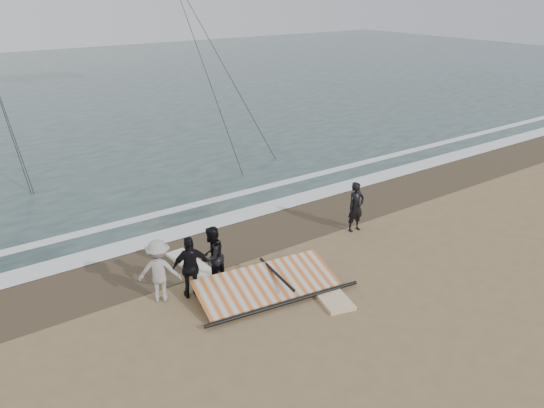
{
  "coord_description": "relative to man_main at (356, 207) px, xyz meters",
  "views": [
    {
      "loc": [
        -7.86,
        -8.05,
        7.25
      ],
      "look_at": [
        -0.02,
        3.0,
        1.6
      ],
      "focal_mm": 35.0,
      "sensor_mm": 36.0,
      "label": 1
    }
  ],
  "objects": [
    {
      "name": "man_main",
      "position": [
        0.0,
        0.0,
        0.0
      ],
      "size": [
        0.61,
        0.42,
        1.61
      ],
      "primitive_type": "imported",
      "rotation": [
        0.0,
        0.0,
        -0.06
      ],
      "color": "black",
      "rests_on": "ground"
    },
    {
      "name": "sail_rig",
      "position": [
        -4.45,
        -1.29,
        -0.61
      ],
      "size": [
        4.14,
        2.17,
        0.49
      ],
      "color": "black",
      "rests_on": "ground"
    },
    {
      "name": "foam_near",
      "position": [
        -3.09,
        3.04,
        -0.78
      ],
      "size": [
        120.0,
        0.9,
        0.01
      ],
      "primitive_type": "cube",
      "color": "white",
      "rests_on": "sea"
    },
    {
      "name": "trio_cluster",
      "position": [
        -6.05,
        -0.27,
        0.01
      ],
      "size": [
        2.49,
        1.15,
        1.64
      ],
      "color": "black",
      "rests_on": "ground"
    },
    {
      "name": "sea",
      "position": [
        -3.09,
        30.14,
        -0.79
      ],
      "size": [
        120.0,
        54.0,
        0.02
      ],
      "primitive_type": "cube",
      "color": "#233838",
      "rests_on": "ground"
    },
    {
      "name": "board_cream",
      "position": [
        -5.29,
        0.82,
        -0.76
      ],
      "size": [
        0.71,
        2.18,
        0.09
      ],
      "primitive_type": "cube",
      "rotation": [
        0.0,
        0.0,
        0.07
      ],
      "color": "silver",
      "rests_on": "ground"
    },
    {
      "name": "wet_sand",
      "position": [
        -3.09,
        1.64,
        -0.8
      ],
      "size": [
        120.0,
        2.8,
        0.01
      ],
      "primitive_type": "cube",
      "color": "#4C3D2B",
      "rests_on": "ground"
    },
    {
      "name": "foam_far",
      "position": [
        -3.09,
        4.74,
        -0.78
      ],
      "size": [
        120.0,
        0.45,
        0.01
      ],
      "primitive_type": "cube",
      "color": "white",
      "rests_on": "sea"
    },
    {
      "name": "ground",
      "position": [
        -3.09,
        -2.86,
        -0.8
      ],
      "size": [
        120.0,
        120.0,
        0.0
      ],
      "primitive_type": "plane",
      "color": "#8C704C",
      "rests_on": "ground"
    },
    {
      "name": "board_white",
      "position": [
        -3.09,
        -2.06,
        -0.75
      ],
      "size": [
        1.29,
        2.52,
        0.1
      ],
      "primitive_type": "cube",
      "rotation": [
        0.0,
        0.0,
        -0.26
      ],
      "color": "silver",
      "rests_on": "ground"
    }
  ]
}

